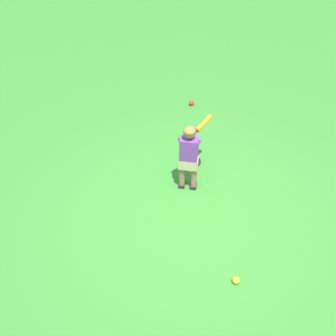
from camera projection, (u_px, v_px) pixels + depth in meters
ground_plane at (192, 217)px, 6.29m from camera, size 40.00×40.00×0.00m
child_batter at (190, 151)px, 6.34m from camera, size 0.57×0.66×1.08m
play_ball_center_lawn at (236, 280)px, 5.47m from camera, size 0.09×0.09×0.09m
play_ball_behind_batter at (191, 103)px, 8.34m from camera, size 0.09×0.09×0.09m
batting_tee at (192, 157)px, 7.10m from camera, size 0.28×0.28×0.62m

